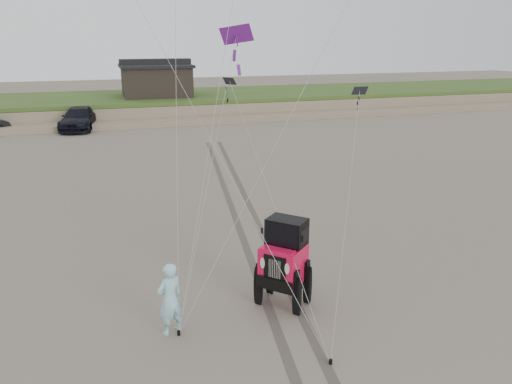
# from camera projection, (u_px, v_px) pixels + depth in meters

# --- Properties ---
(ground) EXTENTS (160.00, 160.00, 0.00)m
(ground) POSITION_uv_depth(u_px,v_px,m) (257.00, 327.00, 12.56)
(ground) COLOR #6B6054
(ground) RESTS_ON ground
(dune_ridge) EXTENTS (160.00, 14.25, 1.73)m
(dune_ridge) POSITION_uv_depth(u_px,v_px,m) (135.00, 106.00, 46.46)
(dune_ridge) COLOR #7A6B54
(dune_ridge) RESTS_ON ground
(cabin) EXTENTS (6.40, 5.40, 3.35)m
(cabin) POSITION_uv_depth(u_px,v_px,m) (156.00, 79.00, 45.85)
(cabin) COLOR black
(cabin) RESTS_ON dune_ridge
(truck_c) EXTENTS (3.35, 6.15, 1.69)m
(truck_c) POSITION_uv_depth(u_px,v_px,m) (79.00, 118.00, 39.23)
(truck_c) COLOR black
(truck_c) RESTS_ON ground
(jeep) EXTENTS (5.33, 5.24, 1.95)m
(jeep) POSITION_uv_depth(u_px,v_px,m) (283.00, 272.00, 13.38)
(jeep) COLOR #DB0D3F
(jeep) RESTS_ON ground
(man) EXTENTS (0.80, 0.69, 1.87)m
(man) POSITION_uv_depth(u_px,v_px,m) (170.00, 299.00, 12.07)
(man) COLOR #7FB9C5
(man) RESTS_ON ground
(stake_main) EXTENTS (0.08, 0.08, 0.12)m
(stake_main) POSITION_uv_depth(u_px,v_px,m) (179.00, 333.00, 12.22)
(stake_main) COLOR black
(stake_main) RESTS_ON ground
(stake_aux) EXTENTS (0.08, 0.08, 0.12)m
(stake_aux) POSITION_uv_depth(u_px,v_px,m) (331.00, 362.00, 11.14)
(stake_aux) COLOR black
(stake_aux) RESTS_ON ground
(tire_tracks) EXTENTS (5.22, 29.74, 0.01)m
(tire_tracks) POSITION_uv_depth(u_px,v_px,m) (244.00, 215.00, 20.42)
(tire_tracks) COLOR #4C443D
(tire_tracks) RESTS_ON ground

